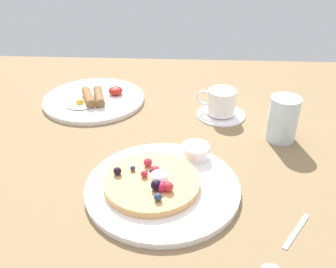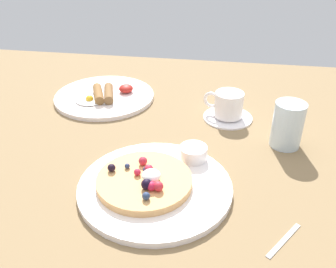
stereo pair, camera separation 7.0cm
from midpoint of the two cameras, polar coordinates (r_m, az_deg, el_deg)
ground_plane at (r=83.47cm, az=-6.54°, el=-3.00°), size 188.44×114.88×3.00cm
pancake_plate at (r=70.08cm, az=-3.71°, el=-8.27°), size 28.81×28.81×1.24cm
pancake_with_berries at (r=69.07cm, az=-5.34°, el=-7.39°), size 17.85×17.85×3.56cm
syrup_ramekin at (r=76.06cm, az=1.66°, el=-2.72°), size 5.64×5.64×2.82cm
breakfast_plate at (r=104.81cm, az=-13.15°, el=5.13°), size 27.37×27.37×1.14cm
fried_breakfast at (r=102.46cm, az=-13.03°, el=5.52°), size 13.83×12.60×2.63cm
coffee_saucer at (r=95.37cm, az=6.04°, el=3.01°), size 12.32×12.32×0.82cm
coffee_cup at (r=93.78cm, az=6.05°, el=4.98°), size 10.04×7.06×6.18cm
teaspoon at (r=60.88cm, az=13.75°, el=-17.41°), size 10.04×13.06×0.60cm
water_glass at (r=85.63cm, az=15.01°, el=2.20°), size 6.67×6.67×10.28cm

